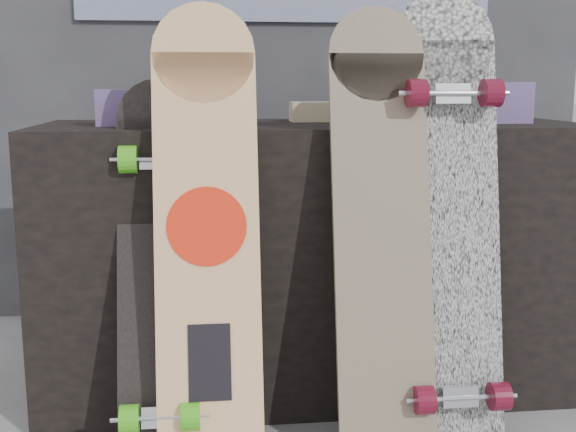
{
  "coord_description": "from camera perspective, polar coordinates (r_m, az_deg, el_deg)",
  "views": [
    {
      "loc": [
        -0.33,
        -1.62,
        0.92
      ],
      "look_at": [
        -0.12,
        0.2,
        0.58
      ],
      "focal_mm": 45.0,
      "sensor_mm": 36.0,
      "label": 1
    }
  ],
  "objects": [
    {
      "name": "vendor_table",
      "position": [
        2.21,
        2.1,
        -3.1
      ],
      "size": [
        1.6,
        0.6,
        0.8
      ],
      "primitive_type": "cube",
      "color": "black",
      "rests_on": "ground"
    },
    {
      "name": "booth",
      "position": [
        2.99,
        -0.32,
        13.99
      ],
      "size": [
        2.4,
        0.22,
        2.2
      ],
      "color": "#323136",
      "rests_on": "ground"
    },
    {
      "name": "merch_box_purple",
      "position": [
        2.09,
        -12.33,
        8.38
      ],
      "size": [
        0.18,
        0.12,
        0.1
      ],
      "primitive_type": "cube",
      "color": "#593873",
      "rests_on": "vendor_table"
    },
    {
      "name": "merch_box_small",
      "position": [
        2.29,
        16.55,
        8.6
      ],
      "size": [
        0.14,
        0.14,
        0.12
      ],
      "primitive_type": "cube",
      "color": "#593873",
      "rests_on": "vendor_table"
    },
    {
      "name": "merch_box_flat",
      "position": [
        2.26,
        3.02,
        8.23
      ],
      "size": [
        0.22,
        0.1,
        0.06
      ],
      "primitive_type": "cube",
      "color": "#D1B78C",
      "rests_on": "vendor_table"
    },
    {
      "name": "longboard_geisha",
      "position": [
        1.76,
        -6.44,
        -0.3
      ],
      "size": [
        0.25,
        0.28,
        1.12
      ],
      "rotation": [
        -0.24,
        0.0,
        0.0
      ],
      "color": "beige",
      "rests_on": "ground"
    },
    {
      "name": "longboard_celtic",
      "position": [
        1.81,
        7.38,
        -0.05
      ],
      "size": [
        0.24,
        0.27,
        1.11
      ],
      "rotation": [
        -0.23,
        0.0,
        0.0
      ],
      "color": "tan",
      "rests_on": "ground"
    },
    {
      "name": "longboard_cascadia",
      "position": [
        1.87,
        12.66,
        0.43
      ],
      "size": [
        0.26,
        0.31,
        1.16
      ],
      "rotation": [
        -0.2,
        0.0,
        0.0
      ],
      "color": "white",
      "rests_on": "ground"
    },
    {
      "name": "skateboard_dark",
      "position": [
        1.84,
        -10.1,
        -3.46
      ],
      "size": [
        0.21,
        0.37,
        0.93
      ],
      "rotation": [
        -0.32,
        0.0,
        0.0
      ],
      "color": "black",
      "rests_on": "ground"
    }
  ]
}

